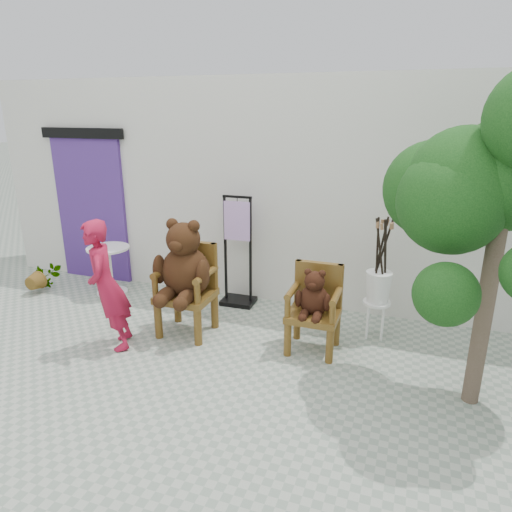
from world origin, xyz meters
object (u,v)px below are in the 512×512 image
(chair_big, at_px, (185,271))
(chair_small, at_px, (315,301))
(person, at_px, (107,286))
(display_stand, at_px, (238,264))
(cafe_table, at_px, (110,265))
(stool_bucket, at_px, (378,286))
(tree, at_px, (500,168))

(chair_big, height_order, chair_small, chair_big)
(person, xyz_separation_m, display_stand, (0.91, 1.61, -0.15))
(person, distance_m, display_stand, 1.85)
(chair_small, bearing_deg, cafe_table, 168.74)
(display_stand, bearing_deg, chair_big, -106.15)
(chair_big, xyz_separation_m, stool_bucket, (2.15, 0.63, -0.14))
(chair_big, bearing_deg, person, -136.76)
(display_stand, bearing_deg, person, -120.80)
(chair_small, distance_m, tree, 2.22)
(person, bearing_deg, cafe_table, -174.36)
(person, bearing_deg, tree, 65.10)
(person, distance_m, tree, 3.99)
(person, relative_size, stool_bucket, 1.02)
(person, bearing_deg, chair_small, 77.66)
(cafe_table, xyz_separation_m, stool_bucket, (3.78, -0.11, 0.20))
(chair_big, distance_m, cafe_table, 1.82)
(stool_bucket, xyz_separation_m, tree, (0.92, -0.86, 1.49))
(cafe_table, distance_m, stool_bucket, 3.78)
(chair_big, relative_size, stool_bucket, 0.97)
(stool_bucket, bearing_deg, person, -156.24)
(person, distance_m, stool_bucket, 3.05)
(cafe_table, relative_size, tree, 0.23)
(chair_small, distance_m, person, 2.28)
(chair_small, distance_m, stool_bucket, 0.82)
(cafe_table, bearing_deg, chair_small, -11.26)
(chair_small, bearing_deg, display_stand, 144.60)
(chair_small, xyz_separation_m, display_stand, (-1.25, 0.89, 0.00))
(chair_small, relative_size, tree, 0.32)
(chair_small, height_order, stool_bucket, stool_bucket)
(cafe_table, bearing_deg, display_stand, 7.96)
(tree, bearing_deg, chair_small, 167.60)
(stool_bucket, bearing_deg, tree, -42.82)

